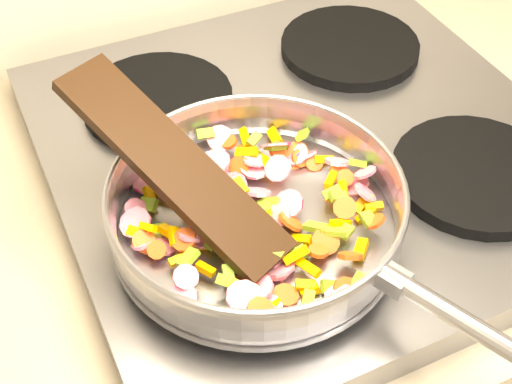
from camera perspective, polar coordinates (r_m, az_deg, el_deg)
name	(u,v)px	position (r m, az deg, el deg)	size (l,w,h in m)	color
cooktop	(307,152)	(0.87, 4.09, 3.17)	(0.60, 0.60, 0.04)	#939399
grate_fl	(251,256)	(0.72, -0.40, -5.12)	(0.19, 0.19, 0.02)	black
grate_fr	(476,174)	(0.84, 17.18, 1.37)	(0.19, 0.19, 0.02)	black
grate_bl	(158,100)	(0.91, -7.86, 7.29)	(0.19, 0.19, 0.02)	black
grate_br	(350,47)	(1.01, 7.52, 11.46)	(0.19, 0.19, 0.02)	black
saute_pan	(258,208)	(0.71, 0.14, -1.25)	(0.34, 0.48, 0.06)	#9E9EA5
vegetable_heap	(254,215)	(0.72, -0.20, -1.82)	(0.27, 0.29, 0.05)	#ED551A
wooden_spatula	(173,164)	(0.70, -6.69, 2.20)	(0.28, 0.06, 0.01)	black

